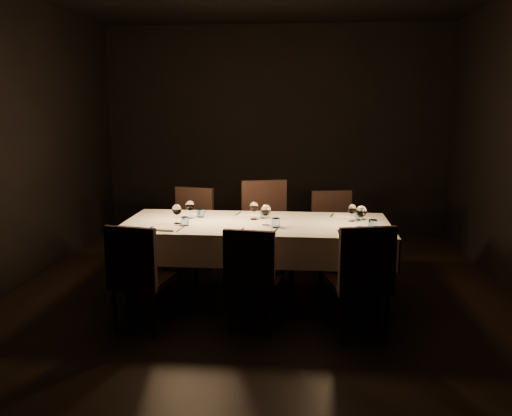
# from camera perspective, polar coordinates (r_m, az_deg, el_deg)

# --- Properties ---
(room) EXTENTS (5.01, 6.01, 3.01)m
(room) POSITION_cam_1_polar(r_m,az_deg,el_deg) (5.04, -0.00, 6.70)
(room) COLOR black
(room) RESTS_ON ground
(dining_table) EXTENTS (2.52, 1.12, 0.76)m
(dining_table) POSITION_cam_1_polar(r_m,az_deg,el_deg) (5.16, -0.00, -2.33)
(dining_table) COLOR black
(dining_table) RESTS_ON ground
(chair_near_left) EXTENTS (0.51, 0.51, 0.91)m
(chair_near_left) POSITION_cam_1_polar(r_m,az_deg,el_deg) (4.58, -12.34, -6.65)
(chair_near_left) COLOR black
(chair_near_left) RESTS_ON ground
(place_setting_near_left) EXTENTS (0.34, 0.41, 0.18)m
(place_setting_near_left) POSITION_cam_1_polar(r_m,az_deg,el_deg) (5.04, -8.51, -1.06)
(place_setting_near_left) COLOR silver
(place_setting_near_left) RESTS_ON dining_table
(chair_near_center) EXTENTS (0.47, 0.47, 0.88)m
(chair_near_center) POSITION_cam_1_polar(r_m,az_deg,el_deg) (4.48, -0.43, -6.95)
(chair_near_center) COLOR black
(chair_near_center) RESTS_ON ground
(place_setting_near_center) EXTENTS (0.37, 0.41, 0.20)m
(place_setting_near_center) POSITION_cam_1_polar(r_m,az_deg,el_deg) (4.91, 1.04, -1.20)
(place_setting_near_center) COLOR silver
(place_setting_near_center) RESTS_ON dining_table
(chair_near_right) EXTENTS (0.55, 0.55, 0.94)m
(chair_near_right) POSITION_cam_1_polar(r_m,az_deg,el_deg) (4.42, 11.06, -7.02)
(chair_near_right) COLOR black
(chair_near_right) RESTS_ON ground
(place_setting_near_right) EXTENTS (0.36, 0.42, 0.20)m
(place_setting_near_right) POSITION_cam_1_polar(r_m,az_deg,el_deg) (4.92, 11.17, -1.34)
(place_setting_near_right) COLOR silver
(place_setting_near_right) RESTS_ON dining_table
(chair_far_left) EXTENTS (0.55, 0.55, 0.95)m
(chair_far_left) POSITION_cam_1_polar(r_m,az_deg,el_deg) (6.11, -6.90, -1.94)
(chair_far_left) COLOR black
(chair_far_left) RESTS_ON ground
(place_setting_far_left) EXTENTS (0.32, 0.40, 0.18)m
(place_setting_far_left) POSITION_cam_1_polar(r_m,az_deg,el_deg) (5.44, -6.69, -0.17)
(place_setting_far_left) COLOR silver
(place_setting_far_left) RESTS_ON dining_table
(chair_far_center) EXTENTS (0.62, 0.62, 1.05)m
(chair_far_center) POSITION_cam_1_polar(r_m,az_deg,el_deg) (5.91, 1.12, -1.82)
(chair_far_center) COLOR black
(chair_far_center) RESTS_ON ground
(place_setting_far_center) EXTENTS (0.33, 0.40, 0.18)m
(place_setting_far_center) POSITION_cam_1_polar(r_m,az_deg,el_deg) (5.35, -0.06, -0.30)
(place_setting_far_center) COLOR silver
(place_setting_far_center) RESTS_ON dining_table
(chair_far_right) EXTENTS (0.52, 0.52, 0.93)m
(chair_far_right) POSITION_cam_1_polar(r_m,az_deg,el_deg) (6.02, 8.12, -2.24)
(chair_far_right) COLOR black
(chair_far_right) RESTS_ON ground
(place_setting_far_right) EXTENTS (0.32, 0.39, 0.17)m
(place_setting_far_right) POSITION_cam_1_polar(r_m,az_deg,el_deg) (5.34, 10.02, -0.50)
(place_setting_far_right) COLOR silver
(place_setting_far_right) RESTS_ON dining_table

